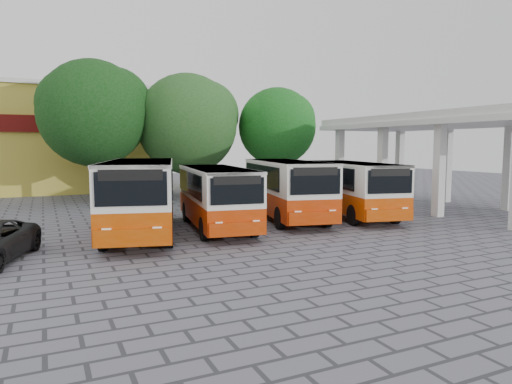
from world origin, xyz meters
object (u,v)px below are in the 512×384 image
bus_far_right (352,185)px  bus_far_left (141,192)px  bus_centre_left (217,194)px  bus_centre_right (287,186)px

bus_far_right → bus_far_left: bearing=-165.9°
bus_centre_left → bus_far_right: size_ratio=0.95×
bus_centre_right → bus_far_right: 3.53m
bus_far_left → bus_far_right: bearing=16.3°
bus_centre_left → bus_far_right: 7.49m
bus_centre_right → bus_far_right: bearing=0.9°
bus_centre_left → bus_centre_right: size_ratio=0.92×
bus_centre_right → bus_far_left: bearing=-160.7°
bus_far_right → bus_centre_right: bearing=-178.4°
bus_centre_left → bus_far_right: (7.48, 0.29, 0.06)m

